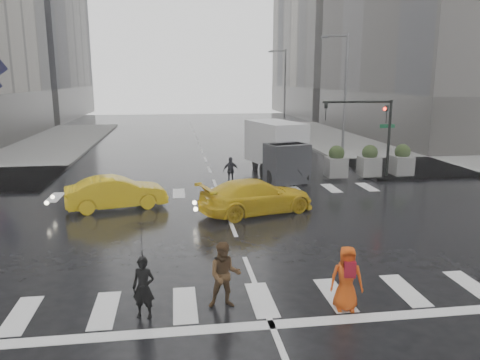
{
  "coord_description": "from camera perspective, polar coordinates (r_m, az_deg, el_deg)",
  "views": [
    {
      "loc": [
        -2.14,
        -17.13,
        5.69
      ],
      "look_at": [
        0.56,
        2.0,
        1.47
      ],
      "focal_mm": 35.0,
      "sensor_mm": 36.0,
      "label": 1
    }
  ],
  "objects": [
    {
      "name": "taxi_rear",
      "position": [
        20.05,
        2.04,
        -2.01
      ],
      "size": [
        4.87,
        3.31,
        1.46
      ],
      "primitive_type": "imported",
      "rotation": [
        0.0,
        0.0,
        1.88
      ],
      "color": "yellow",
      "rests_on": "ground"
    },
    {
      "name": "ground",
      "position": [
        18.17,
        -0.87,
        -5.93
      ],
      "size": [
        120.0,
        120.0,
        0.0
      ],
      "primitive_type": "plane",
      "color": "black",
      "rests_on": "ground"
    },
    {
      "name": "pedestrian_far_a",
      "position": [
        25.58,
        -1.12,
        1.17
      ],
      "size": [
        0.93,
        0.63,
        1.5
      ],
      "primitive_type": "imported",
      "rotation": [
        0.0,
        0.0,
        3.26
      ],
      "color": "black",
      "rests_on": "ground"
    },
    {
      "name": "traffic_signal_pole",
      "position": [
        27.61,
        15.93,
        6.7
      ],
      "size": [
        4.45,
        0.42,
        4.5
      ],
      "color": "black",
      "rests_on": "ground"
    },
    {
      "name": "planter_west",
      "position": [
        27.33,
        11.64,
        2.14
      ],
      "size": [
        1.1,
        1.1,
        1.8
      ],
      "color": "slate",
      "rests_on": "ground"
    },
    {
      "name": "road_markings",
      "position": [
        18.17,
        -0.87,
        -5.92
      ],
      "size": [
        18.0,
        48.0,
        0.01
      ],
      "primitive_type": null,
      "color": "silver",
      "rests_on": "ground"
    },
    {
      "name": "pedestrian_brown",
      "position": [
        11.97,
        -1.88,
        -11.51
      ],
      "size": [
        0.86,
        0.69,
        1.72
      ],
      "primitive_type": "imported",
      "rotation": [
        0.0,
        0.0,
        -0.05
      ],
      "color": "#4C331B",
      "rests_on": "ground"
    },
    {
      "name": "pedestrian_far_b",
      "position": [
        25.26,
        6.46,
        1.13
      ],
      "size": [
        1.22,
        0.97,
        1.65
      ],
      "primitive_type": "imported",
      "rotation": [
        0.0,
        0.0,
        2.73
      ],
      "color": "black",
      "rests_on": "ground"
    },
    {
      "name": "sidewalk_ne",
      "position": [
        41.22,
        23.78,
        3.43
      ],
      "size": [
        35.0,
        35.0,
        0.15
      ],
      "primitive_type": "cube",
      "color": "slate",
      "rests_on": "ground"
    },
    {
      "name": "pedestrian_orange",
      "position": [
        12.13,
        12.87,
        -11.59
      ],
      "size": [
        0.9,
        0.68,
        1.66
      ],
      "rotation": [
        0.0,
        0.0,
        -0.2
      ],
      "color": "#D1470E",
      "rests_on": "ground"
    },
    {
      "name": "planter_mid",
      "position": [
        28.07,
        15.5,
        2.2
      ],
      "size": [
        1.1,
        1.1,
        1.8
      ],
      "color": "slate",
      "rests_on": "ground"
    },
    {
      "name": "building_ne_far",
      "position": [
        80.18,
        15.83,
        19.45
      ],
      "size": [
        26.05,
        26.05,
        36.0
      ],
      "color": "gray",
      "rests_on": "ground"
    },
    {
      "name": "planter_east",
      "position": [
        28.92,
        19.14,
        2.26
      ],
      "size": [
        1.1,
        1.1,
        1.8
      ],
      "color": "slate",
      "rests_on": "ground"
    },
    {
      "name": "taxi_mid",
      "position": [
        21.47,
        -14.84,
        -1.49
      ],
      "size": [
        4.6,
        2.5,
        1.44
      ],
      "primitive_type": "imported",
      "rotation": [
        0.0,
        0.0,
        1.81
      ],
      "color": "yellow",
      "rests_on": "ground"
    },
    {
      "name": "street_lamp_near",
      "position": [
        37.47,
        12.52,
        10.89
      ],
      "size": [
        2.15,
        0.22,
        9.0
      ],
      "color": "#59595B",
      "rests_on": "ground"
    },
    {
      "name": "street_lamp_far",
      "position": [
        56.65,
        5.36,
        11.5
      ],
      "size": [
        2.15,
        0.22,
        9.0
      ],
      "color": "#59595B",
      "rests_on": "ground"
    },
    {
      "name": "box_truck",
      "position": [
        27.6,
        4.69,
        3.91
      ],
      "size": [
        2.22,
        5.92,
        3.14
      ],
      "rotation": [
        0.0,
        0.0,
        0.26
      ],
      "color": "silver",
      "rests_on": "ground"
    },
    {
      "name": "pedestrian_black",
      "position": [
        11.41,
        -11.87,
        -8.69
      ],
      "size": [
        1.22,
        1.23,
        2.43
      ],
      "rotation": [
        0.0,
        0.0,
        -0.32
      ],
      "color": "black",
      "rests_on": "ground"
    }
  ]
}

